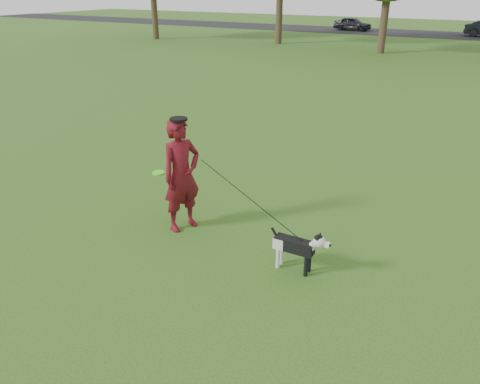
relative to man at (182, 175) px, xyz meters
The scene contains 6 objects.
ground 1.60m from the man, ahead, with size 120.00×120.00×0.00m, color #285116.
road 40.16m from the man, 88.27° to the left, with size 120.00×7.00×0.02m, color black.
man is the anchor object (origin of this frame).
dog 2.50m from the man, ahead, with size 0.99×0.20×0.76m.
car_left 41.15m from the man, 102.78° to the left, with size 1.42×3.54×1.21m, color black.
man_held_items 1.52m from the man, ahead, with size 3.06×0.47×1.57m.
Camera 1 is at (3.47, -6.32, 4.15)m, focal length 35.00 mm.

